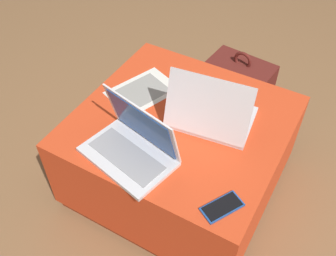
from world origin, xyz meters
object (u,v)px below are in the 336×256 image
laptop_near (133,145)px  paper_sheet (143,91)px  backpack (238,95)px  cell_phone (222,207)px  laptop_far (210,114)px

laptop_near → paper_sheet: size_ratio=1.11×
backpack → laptop_near: bearing=85.7°
laptop_near → cell_phone: laptop_near is taller
laptop_far → laptop_near: bearing=51.2°
backpack → laptop_far: bearing=100.9°
laptop_near → backpack: laptop_near is taller
cell_phone → backpack: bearing=136.6°
cell_phone → paper_sheet: bearing=175.2°
laptop_near → laptop_far: laptop_far is taller
cell_phone → backpack: 0.91m
laptop_near → backpack: 0.85m
laptop_near → laptop_far: bearing=71.4°
laptop_near → cell_phone: bearing=5.5°
backpack → paper_sheet: backpack is taller
laptop_far → cell_phone: 0.41m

